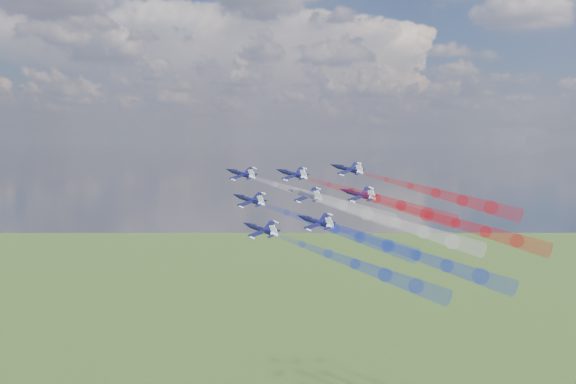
# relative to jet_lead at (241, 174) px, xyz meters

# --- Properties ---
(jet_lead) EXTENTS (14.51, 13.67, 8.20)m
(jet_lead) POSITION_rel_jet_lead_xyz_m (0.00, 0.00, 0.00)
(jet_lead) COLOR black
(trail_lead) EXTENTS (40.09, 23.95, 13.50)m
(trail_lead) POSITION_rel_jet_lead_xyz_m (23.52, -11.93, -5.35)
(trail_lead) COLOR white
(jet_inner_left) EXTENTS (14.51, 13.67, 8.20)m
(jet_inner_left) POSITION_rel_jet_lead_xyz_m (5.27, -11.86, -6.21)
(jet_inner_left) COLOR black
(trail_inner_left) EXTENTS (40.09, 23.95, 13.50)m
(trail_inner_left) POSITION_rel_jet_lead_xyz_m (28.79, -23.79, -11.56)
(trail_inner_left) COLOR #1933D6
(jet_inner_right) EXTENTS (14.51, 13.67, 8.20)m
(jet_inner_right) POSITION_rel_jet_lead_xyz_m (14.41, 1.24, -0.01)
(jet_inner_right) COLOR black
(trail_inner_right) EXTENTS (40.09, 23.95, 13.50)m
(trail_inner_right) POSITION_rel_jet_lead_xyz_m (37.93, -10.69, -5.36)
(trail_inner_right) COLOR red
(jet_outer_left) EXTENTS (14.51, 13.67, 8.20)m
(jet_outer_left) POSITION_rel_jet_lead_xyz_m (11.35, -25.18, -12.06)
(jet_outer_left) COLOR black
(trail_outer_left) EXTENTS (40.09, 23.95, 13.50)m
(trail_outer_left) POSITION_rel_jet_lead_xyz_m (34.87, -37.12, -17.42)
(trail_outer_left) COLOR #1933D6
(jet_center_third) EXTENTS (14.51, 13.67, 8.20)m
(jet_center_third) POSITION_rel_jet_lead_xyz_m (19.70, -9.28, -4.91)
(jet_center_third) COLOR black
(trail_center_third) EXTENTS (40.09, 23.95, 13.50)m
(trail_center_third) POSITION_rel_jet_lead_xyz_m (43.22, -21.21, -10.26)
(trail_center_third) COLOR white
(jet_outer_right) EXTENTS (14.51, 13.67, 8.20)m
(jet_outer_right) POSITION_rel_jet_lead_xyz_m (29.52, 4.02, 1.38)
(jet_outer_right) COLOR black
(trail_outer_right) EXTENTS (40.09, 23.95, 13.50)m
(trail_outer_right) POSITION_rel_jet_lead_xyz_m (53.05, -7.92, -3.97)
(trail_outer_right) COLOR red
(jet_rear_left) EXTENTS (14.51, 13.67, 8.20)m
(jet_rear_left) POSITION_rel_jet_lead_xyz_m (24.33, -22.26, -10.27)
(jet_rear_left) COLOR black
(trail_rear_left) EXTENTS (40.09, 23.95, 13.50)m
(trail_rear_left) POSITION_rel_jet_lead_xyz_m (47.85, -34.19, -15.63)
(trail_rear_left) COLOR #1933D6
(jet_rear_right) EXTENTS (14.51, 13.67, 8.20)m
(jet_rear_right) POSITION_rel_jet_lead_xyz_m (33.56, -8.77, -4.62)
(jet_rear_right) COLOR black
(trail_rear_right) EXTENTS (40.09, 23.95, 13.50)m
(trail_rear_right) POSITION_rel_jet_lead_xyz_m (57.09, -20.70, -9.98)
(trail_rear_right) COLOR red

